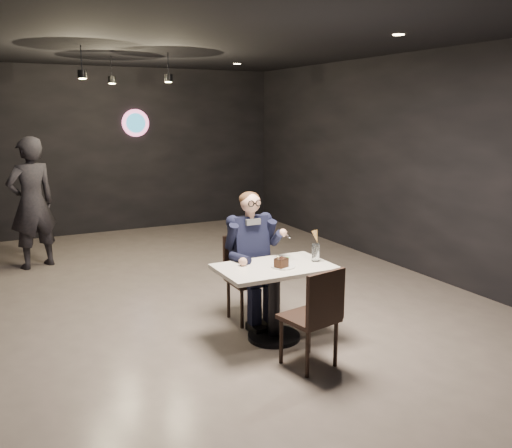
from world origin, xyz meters
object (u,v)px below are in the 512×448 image
chair_far (249,279)px  chair_near (309,316)px  seated_man (249,256)px  main_table (274,303)px  passerby (32,203)px  sundae_glass (316,253)px

chair_far → chair_near: bearing=-90.0°
chair_far → chair_near: (0.00, -1.18, 0.00)m
seated_man → main_table: bearing=-90.0°
main_table → passerby: (-1.85, 3.78, 0.56)m
main_table → chair_near: (0.00, -0.63, 0.09)m
chair_near → sundae_glass: (0.45, 0.59, 0.38)m
main_table → seated_man: seated_man is taller
main_table → sundae_glass: sundae_glass is taller
main_table → chair_far: (0.00, 0.55, 0.09)m
main_table → chair_far: size_ratio=1.20×
sundae_glass → chair_near: bearing=-126.9°
chair_far → sundae_glass: 0.83m
sundae_glass → seated_man: bearing=127.1°
main_table → chair_near: chair_near is taller
chair_far → sundae_glass: sundae_glass is taller
main_table → chair_far: 0.56m
chair_far → seated_man: seated_man is taller
chair_near → passerby: passerby is taller
chair_far → main_table: bearing=-90.0°
passerby → chair_near: bearing=91.8°
chair_near → sundae_glass: bearing=42.0°
seated_man → sundae_glass: seated_man is taller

